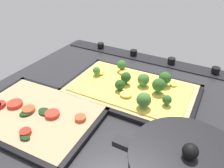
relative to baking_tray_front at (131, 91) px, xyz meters
The scene contains 6 objects.
ground_plane 6.77cm from the baking_tray_front, 70.15° to the left, with size 78.31×68.19×3.00cm, color #28282B.
stove_control_panel 24.57cm from the baking_tray_front, 84.84° to the right, with size 75.18×7.00×2.60cm.
baking_tray_front is the anchor object (origin of this frame).
broccoli_pizza 1.72cm from the baking_tray_front, 168.37° to the right, with size 37.33×23.25×6.13cm.
baking_tray_back 28.34cm from the baking_tray_front, 52.44° to the left, with size 34.85×26.20×1.30cm.
veggie_pizza_back 28.79cm from the baking_tray_front, 52.23° to the left, with size 32.33×23.68×1.90cm.
Camera 1 is at (-24.00, 45.79, 38.30)cm, focal length 35.11 mm.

